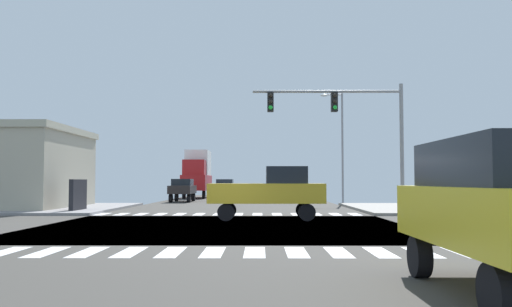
# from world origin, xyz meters

# --- Properties ---
(ground) EXTENTS (90.00, 90.00, 0.05)m
(ground) POSITION_xyz_m (0.00, 0.00, -0.03)
(ground) COLOR #403D39
(sidewalk_corner_ne) EXTENTS (12.00, 12.00, 0.14)m
(sidewalk_corner_ne) POSITION_xyz_m (13.00, 12.00, 0.07)
(sidewalk_corner_ne) COLOR gray
(sidewalk_corner_ne) RESTS_ON ground
(sidewalk_corner_nw) EXTENTS (12.00, 12.00, 0.14)m
(sidewalk_corner_nw) POSITION_xyz_m (-13.00, 12.00, 0.07)
(sidewalk_corner_nw) COLOR gray
(sidewalk_corner_nw) RESTS_ON ground
(crosswalk_near) EXTENTS (13.50, 2.00, 0.01)m
(crosswalk_near) POSITION_xyz_m (-0.25, -7.30, 0.00)
(crosswalk_near) COLOR white
(crosswalk_near) RESTS_ON ground
(crosswalk_far) EXTENTS (13.50, 2.00, 0.01)m
(crosswalk_far) POSITION_xyz_m (-0.25, 7.30, 0.00)
(crosswalk_far) COLOR white
(crosswalk_far) RESTS_ON ground
(traffic_signal_mast) EXTENTS (7.78, 0.55, 6.74)m
(traffic_signal_mast) POSITION_xyz_m (5.69, 7.14, 5.02)
(traffic_signal_mast) COLOR gray
(traffic_signal_mast) RESTS_ON ground
(street_lamp) EXTENTS (1.78, 0.32, 8.59)m
(street_lamp) POSITION_xyz_m (7.61, 21.33, 5.10)
(street_lamp) COLOR gray
(street_lamp) RESTS_ON ground
(sedan_nearside_1) EXTENTS (1.80, 4.30, 1.88)m
(sedan_nearside_1) POSITION_xyz_m (-2.00, 31.20, 1.12)
(sedan_nearside_1) COLOR black
(sedan_nearside_1) RESTS_ON ground
(pickup_farside_1) EXTENTS (5.10, 2.00, 2.35)m
(pickup_farside_1) POSITION_xyz_m (1.84, 3.50, 1.29)
(pickup_farside_1) COLOR black
(pickup_farside_1) RESTS_ON ground
(sedan_crossing_2) EXTENTS (1.80, 4.30, 1.88)m
(sedan_crossing_2) POSITION_xyz_m (-5.00, 23.65, 1.12)
(sedan_crossing_2) COLOR black
(sedan_crossing_2) RESTS_ON ground
(box_truck_queued_1) EXTENTS (2.40, 7.20, 4.85)m
(box_truck_queued_1) POSITION_xyz_m (-5.00, 33.86, 2.56)
(box_truck_queued_1) COLOR black
(box_truck_queued_1) RESTS_ON ground
(suv_leading_1) EXTENTS (1.96, 4.60, 2.34)m
(suv_leading_1) POSITION_xyz_m (5.00, -12.14, 1.39)
(suv_leading_1) COLOR black
(suv_leading_1) RESTS_ON ground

